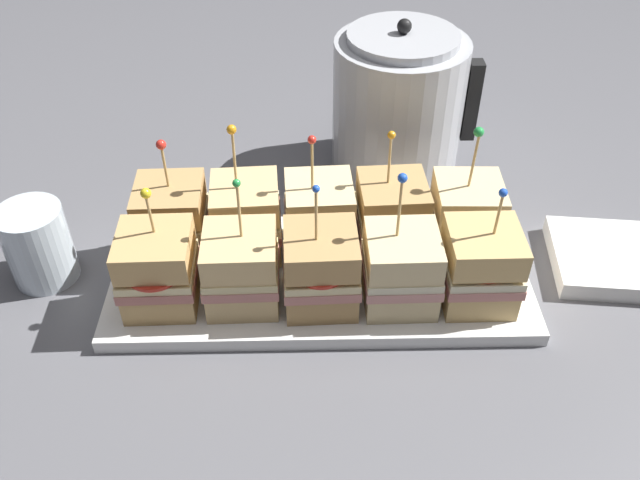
# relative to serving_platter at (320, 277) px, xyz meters

# --- Properties ---
(ground_plane) EXTENTS (6.00, 6.00, 0.00)m
(ground_plane) POSITION_rel_serving_platter_xyz_m (0.00, 0.00, -0.01)
(ground_plane) COLOR slate
(serving_platter) EXTENTS (0.51, 0.22, 0.02)m
(serving_platter) POSITION_rel_serving_platter_xyz_m (0.00, 0.00, 0.00)
(serving_platter) COLOR white
(serving_platter) RESTS_ON ground_plane
(sandwich_front_far_left) EXTENTS (0.09, 0.09, 0.16)m
(sandwich_front_far_left) POSITION_rel_serving_platter_xyz_m (-0.19, -0.05, 0.06)
(sandwich_front_far_left) COLOR tan
(sandwich_front_far_left) RESTS_ON serving_platter
(sandwich_front_left) EXTENTS (0.09, 0.09, 0.17)m
(sandwich_front_left) POSITION_rel_serving_platter_xyz_m (-0.09, -0.04, 0.06)
(sandwich_front_left) COLOR #DBB77A
(sandwich_front_left) RESTS_ON serving_platter
(sandwich_front_center) EXTENTS (0.09, 0.09, 0.17)m
(sandwich_front_center) POSITION_rel_serving_platter_xyz_m (-0.00, -0.05, 0.06)
(sandwich_front_center) COLOR tan
(sandwich_front_center) RESTS_ON serving_platter
(sandwich_front_right) EXTENTS (0.09, 0.09, 0.18)m
(sandwich_front_right) POSITION_rel_serving_platter_xyz_m (0.09, -0.05, 0.06)
(sandwich_front_right) COLOR beige
(sandwich_front_right) RESTS_ON serving_platter
(sandwich_front_far_right) EXTENTS (0.09, 0.09, 0.16)m
(sandwich_front_far_right) POSITION_rel_serving_platter_xyz_m (0.18, -0.05, 0.06)
(sandwich_front_far_right) COLOR tan
(sandwich_front_far_right) RESTS_ON serving_platter
(sandwich_back_far_left) EXTENTS (0.09, 0.09, 0.16)m
(sandwich_back_far_left) POSITION_rel_serving_platter_xyz_m (-0.18, 0.05, 0.06)
(sandwich_back_far_left) COLOR tan
(sandwich_back_far_left) RESTS_ON serving_platter
(sandwich_back_left) EXTENTS (0.09, 0.09, 0.18)m
(sandwich_back_left) POSITION_rel_serving_platter_xyz_m (-0.09, 0.05, 0.06)
(sandwich_back_left) COLOR #DBB77A
(sandwich_back_left) RESTS_ON serving_platter
(sandwich_back_center) EXTENTS (0.09, 0.09, 0.17)m
(sandwich_back_center) POSITION_rel_serving_platter_xyz_m (-0.00, 0.05, 0.06)
(sandwich_back_center) COLOR beige
(sandwich_back_center) RESTS_ON serving_platter
(sandwich_back_right) EXTENTS (0.09, 0.09, 0.17)m
(sandwich_back_right) POSITION_rel_serving_platter_xyz_m (0.09, 0.05, 0.06)
(sandwich_back_right) COLOR tan
(sandwich_back_right) RESTS_ON serving_platter
(sandwich_back_far_right) EXTENTS (0.09, 0.09, 0.18)m
(sandwich_back_far_right) POSITION_rel_serving_platter_xyz_m (0.18, 0.05, 0.06)
(sandwich_back_far_right) COLOR beige
(sandwich_back_far_right) RESTS_ON serving_platter
(kettle_steel) EXTENTS (0.21, 0.19, 0.23)m
(kettle_steel) POSITION_rel_serving_platter_xyz_m (0.12, 0.26, 0.10)
(kettle_steel) COLOR #B7BABF
(kettle_steel) RESTS_ON ground_plane
(drinking_glass) EXTENTS (0.08, 0.08, 0.10)m
(drinking_glass) POSITION_rel_serving_platter_xyz_m (-0.34, 0.02, 0.04)
(drinking_glass) COLOR silver
(drinking_glass) RESTS_ON ground_plane
(napkin_stack) EXTENTS (0.15, 0.15, 0.02)m
(napkin_stack) POSITION_rel_serving_platter_xyz_m (0.37, 0.02, 0.00)
(napkin_stack) COLOR white
(napkin_stack) RESTS_ON ground_plane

